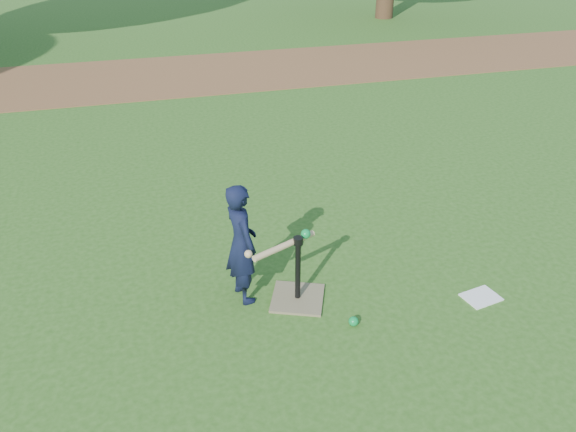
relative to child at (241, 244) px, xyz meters
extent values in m
plane|color=#285116|center=(0.06, -0.32, -0.53)|extent=(80.00, 80.00, 0.00)
cube|color=brown|center=(0.06, 7.18, -0.52)|extent=(24.00, 3.00, 0.01)
imported|color=black|center=(0.00, 0.00, 0.00)|extent=(0.33, 0.43, 1.06)
sphere|color=#0C853A|center=(0.76, -0.61, -0.49)|extent=(0.08, 0.08, 0.08)
cube|color=white|center=(1.95, -0.58, -0.52)|extent=(0.34, 0.28, 0.01)
cube|color=#76694B|center=(0.43, -0.17, -0.52)|extent=(0.56, 0.56, 0.02)
cylinder|color=black|center=(0.43, -0.17, -0.23)|extent=(0.05, 0.05, 0.55)
cylinder|color=black|center=(0.43, -0.17, 0.06)|extent=(0.08, 0.08, 0.06)
cylinder|color=tan|center=(0.31, -0.19, 0.04)|extent=(0.57, 0.29, 0.05)
sphere|color=tan|center=(0.01, -0.23, 0.04)|extent=(0.06, 0.06, 0.06)
sphere|color=#0C853A|center=(0.51, -0.13, 0.08)|extent=(0.08, 0.08, 0.08)
camera|label=1|loc=(-0.68, -3.81, 2.43)|focal=35.00mm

